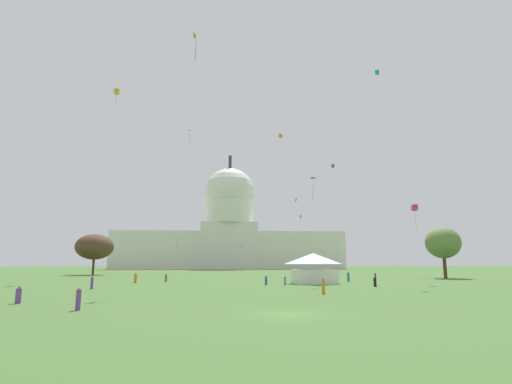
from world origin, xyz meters
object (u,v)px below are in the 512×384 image
person_orange_mid_left (323,286)px  kite_gold_high (117,92)px  person_purple_lawn_far_right (78,299)px  person_grey_edge_west (285,281)px  person_maroon_mid_center (375,277)px  person_purple_deep_crowd (18,296)px  kite_turquoise_high (377,72)px  kite_pink_low (241,245)px  kite_lime_mid (197,211)px  kite_white_high (227,110)px  kite_orange_high_b (280,136)px  person_orange_front_right (135,278)px  person_black_edge_east (375,282)px  person_teal_front_center (348,277)px  capitol_building (229,232)px  kite_green_mid (301,217)px  tree_west_far (95,247)px  kite_pink_high (188,132)px  kite_magenta_low (415,208)px  kite_violet_high (333,166)px  event_tent (313,268)px  person_olive_back_right (166,278)px  kite_black_low (241,249)px  person_purple_lawn_far_left (92,283)px  kite_cyan_mid (296,200)px  person_teal_aisle_center (266,280)px  tree_east_far (443,243)px  kite_orange_high (197,39)px

person_orange_mid_left → kite_gold_high: 70.95m
person_purple_lawn_far_right → person_grey_edge_west: 38.22m
person_purple_lawn_far_right → person_maroon_mid_center: person_purple_lawn_far_right is taller
person_purple_deep_crowd → kite_turquoise_high: size_ratio=1.45×
person_maroon_mid_center → kite_pink_low: bearing=95.1°
person_orange_mid_left → kite_lime_mid: (-20.13, 82.22, 18.68)m
person_purple_deep_crowd → kite_white_high: 117.65m
kite_white_high → kite_orange_high_b: 21.24m
kite_gold_high → person_orange_front_right: bearing=-30.5°
kite_turquoise_high → person_black_edge_east: bearing=-3.0°
person_teal_front_center → person_orange_mid_left: size_ratio=0.98×
capitol_building → kite_gold_high: capitol_building is taller
kite_gold_high → kite_orange_high_b: (44.82, 49.57, 6.43)m
person_purple_lawn_far_right → kite_green_mid: kite_green_mid is taller
person_purple_lawn_far_right → person_maroon_mid_center: 60.63m
tree_west_far → kite_pink_high: size_ratio=3.98×
kite_magenta_low → tree_west_far: bearing=145.3°
person_purple_deep_crowd → person_orange_front_right: (2.11, 35.51, 0.15)m
person_grey_edge_west → kite_magenta_low: bearing=161.5°
kite_violet_high → kite_pink_high: bearing=-35.8°
event_tent → kite_pink_high: (-26.14, 46.46, 38.84)m
tree_west_far → kite_white_high: size_ratio=8.59×
person_orange_mid_left → person_grey_edge_west: bearing=-153.4°
person_olive_back_right → kite_black_low: (17.04, 85.50, 8.27)m
person_teal_front_center → person_maroon_mid_center: size_ratio=1.10×
event_tent → person_orange_mid_left: 23.12m
kite_gold_high → person_orange_mid_left: bearing=-21.2°
person_teal_front_center → kite_orange_high_b: (-3.62, 64.18, 48.04)m
person_purple_deep_crowd → person_olive_back_right: bearing=140.8°
person_grey_edge_west → kite_magenta_low: kite_magenta_low is taller
person_olive_back_right → person_purple_lawn_far_left: (-6.73, -20.52, 0.12)m
capitol_building → kite_cyan_mid: bearing=-79.0°
tree_west_far → person_purple_lawn_far_right: size_ratio=8.14×
event_tent → person_teal_aisle_center: (-8.35, -3.28, -1.87)m
tree_east_far → kite_pink_high: 73.91m
tree_west_far → person_orange_mid_left: bearing=-57.2°
person_purple_deep_crowd → kite_magenta_low: bearing=91.2°
person_olive_back_right → kite_lime_mid: 54.43m
capitol_building → person_teal_front_center: (21.03, -150.54, -19.51)m
kite_black_low → kite_violet_high: size_ratio=0.95×
person_grey_edge_west → kite_turquoise_high: kite_turquoise_high is taller
person_teal_front_center → person_grey_edge_west: size_ratio=1.17×
person_black_edge_east → kite_lime_mid: (-30.94, 69.03, 18.84)m
tree_west_far → person_orange_mid_left: (48.88, -75.73, -7.18)m
person_grey_edge_west → kite_black_low: 98.66m
kite_violet_high → capitol_building: bearing=-125.1°
person_purple_deep_crowd → kite_lime_mid: (8.32, 90.88, 18.86)m
tree_east_far → kite_pink_low: 121.97m
tree_west_far → person_teal_aisle_center: 72.06m
kite_orange_high → kite_lime_mid: 68.67m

